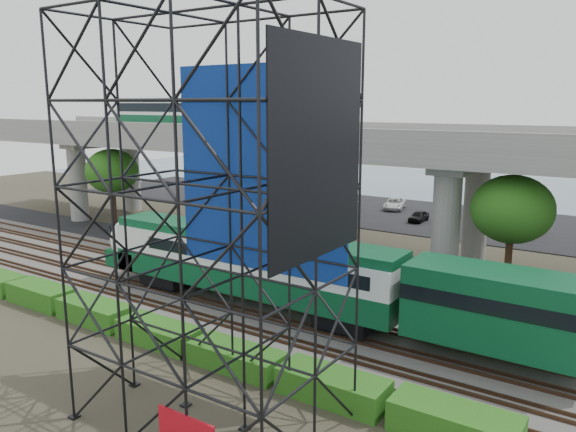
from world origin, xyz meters
The scene contains 13 objects.
ground centered at (0.00, 0.00, 0.00)m, with size 140.00×140.00×0.00m, color #474233.
ballast_bed centered at (0.00, 2.00, 0.10)m, with size 90.00×12.00×0.20m, color slate.
service_road centered at (0.00, 10.50, 0.04)m, with size 90.00×5.00×0.08m, color black.
parking_lot centered at (0.00, 34.00, 0.04)m, with size 90.00×18.00×0.08m, color black.
harbor_water centered at (0.00, 56.00, 0.01)m, with size 140.00×40.00×0.03m, color #435E6E.
rail_tracks centered at (0.00, 2.00, 0.28)m, with size 90.00×9.52×0.16m.
commuter_train centered at (3.93, 2.00, 2.88)m, with size 29.30×3.06×4.30m.
overpass centered at (-1.34, 16.00, 8.21)m, with size 80.00×12.00×12.40m.
scaffold_tower centered at (7.86, -7.98, 7.47)m, with size 9.36×6.36×15.00m.
hedge_strip centered at (1.01, -4.30, 0.56)m, with size 34.60×1.80×1.20m.
trees centered at (-4.67, 16.17, 5.57)m, with size 40.94×16.94×7.69m.
suv centered at (-10.99, 9.90, 0.86)m, with size 2.60×5.64×1.57m, color black.
parked_cars centered at (-0.30, 33.61, 0.69)m, with size 39.93×9.75×1.32m.
Camera 1 is at (21.10, -22.84, 11.92)m, focal length 35.00 mm.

